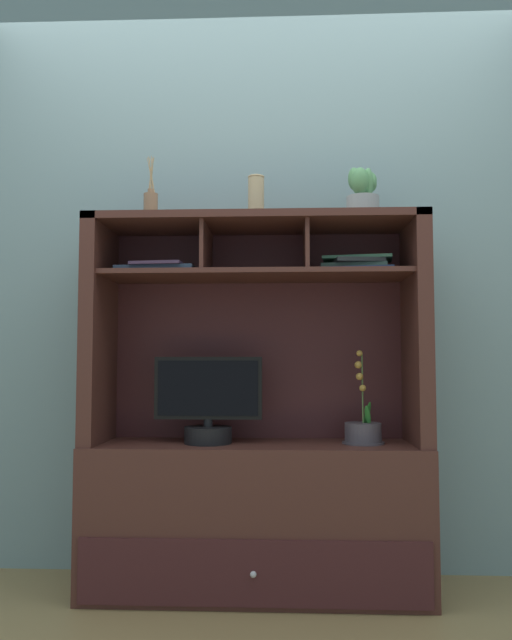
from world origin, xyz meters
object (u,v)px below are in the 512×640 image
at_px(tv_monitor, 208,407).
at_px(magazine_stack_left, 355,266).
at_px(diffuser_bottle, 151,206).
at_px(potted_succulent, 363,195).
at_px(media_console, 256,471).
at_px(ceramic_vase, 256,198).
at_px(magazine_stack_centre, 160,269).
at_px(potted_orchid, 363,431).

height_order(tv_monitor, magazine_stack_left, magazine_stack_left).
relative_size(diffuser_bottle, potted_succulent, 1.28).
xyz_separation_m(diffuser_bottle, potted_succulent, (0.88, -0.00, 0.04)).
bearing_deg(diffuser_bottle, tv_monitor, -6.41).
height_order(media_console, ceramic_vase, ceramic_vase).
distance_m(tv_monitor, potted_succulent, 1.07).
relative_size(magazine_stack_left, diffuser_bottle, 1.24).
bearing_deg(tv_monitor, potted_succulent, 2.09).
bearing_deg(ceramic_vase, magazine_stack_left, 3.38).
bearing_deg(ceramic_vase, potted_succulent, -1.22).
xyz_separation_m(magazine_stack_centre, ceramic_vase, (0.39, 0.05, 0.30)).
bearing_deg(media_console, magazine_stack_centre, -173.23).
xyz_separation_m(potted_orchid, magazine_stack_left, (-0.02, 0.04, 0.67)).
bearing_deg(magazine_stack_left, potted_succulent, -48.87).
bearing_deg(media_console, magazine_stack_left, 3.46).
height_order(media_console, diffuser_bottle, diffuser_bottle).
xyz_separation_m(magazine_stack_left, potted_succulent, (0.03, -0.03, 0.29)).
bearing_deg(tv_monitor, media_console, 9.40).
distance_m(media_console, tv_monitor, 0.32).
relative_size(magazine_stack_left, ceramic_vase, 1.80).
height_order(potted_orchid, magazine_stack_left, magazine_stack_left).
distance_m(tv_monitor, potted_orchid, 0.63).
height_order(tv_monitor, potted_orchid, potted_orchid).
bearing_deg(potted_succulent, diffuser_bottle, 179.68).
distance_m(magazine_stack_left, potted_succulent, 0.29).
height_order(media_console, potted_succulent, potted_succulent).
height_order(magazine_stack_left, ceramic_vase, ceramic_vase).
distance_m(diffuser_bottle, ceramic_vase, 0.44).
bearing_deg(potted_succulent, media_console, 178.86).
xyz_separation_m(diffuser_bottle, ceramic_vase, (0.44, 0.00, 0.03)).
distance_m(diffuser_bottle, potted_succulent, 0.88).
distance_m(tv_monitor, magazine_stack_left, 0.84).
bearing_deg(potted_orchid, diffuser_bottle, 179.50).
xyz_separation_m(potted_orchid, magazine_stack_centre, (-0.82, -0.04, 0.66)).
xyz_separation_m(magazine_stack_centre, potted_succulent, (0.83, 0.04, 0.31)).
height_order(tv_monitor, ceramic_vase, ceramic_vase).
bearing_deg(magazine_stack_centre, potted_succulent, 2.60).
height_order(media_console, magazine_stack_left, media_console).
xyz_separation_m(magazine_stack_left, ceramic_vase, (-0.41, -0.02, 0.29)).
relative_size(potted_orchid, potted_succulent, 1.76).
relative_size(media_console, tv_monitor, 3.45).
xyz_separation_m(media_console, ceramic_vase, (0.00, 0.00, 1.12)).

